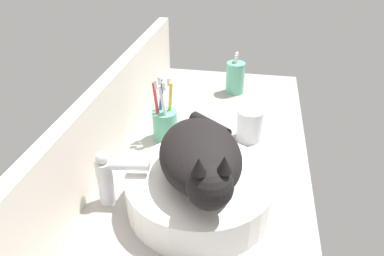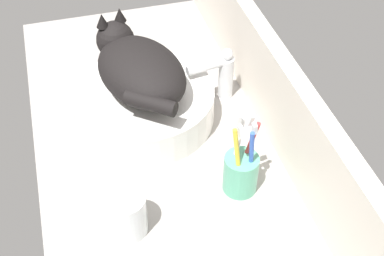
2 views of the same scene
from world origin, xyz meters
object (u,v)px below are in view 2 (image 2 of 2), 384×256
at_px(water_glass, 128,216).
at_px(cat, 138,68).
at_px(toothbrush_cup, 241,171).
at_px(sink_basin, 144,105).
at_px(faucet, 222,72).

bearing_deg(water_glass, cat, 163.97).
bearing_deg(toothbrush_cup, cat, -151.54).
bearing_deg(sink_basin, faucet, 97.77).
distance_m(sink_basin, toothbrush_cup, 0.30).
bearing_deg(cat, toothbrush_cup, 28.46).
height_order(sink_basin, toothbrush_cup, toothbrush_cup).
xyz_separation_m(cat, toothbrush_cup, (0.27, 0.15, -0.09)).
distance_m(cat, faucet, 0.21).
relative_size(sink_basin, toothbrush_cup, 1.72).
relative_size(cat, faucet, 2.33).
height_order(faucet, toothbrush_cup, toothbrush_cup).
distance_m(faucet, water_glass, 0.44).
bearing_deg(toothbrush_cup, sink_basin, -151.19).
bearing_deg(sink_basin, toothbrush_cup, 28.81).
xyz_separation_m(faucet, water_glass, (0.33, -0.29, -0.03)).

